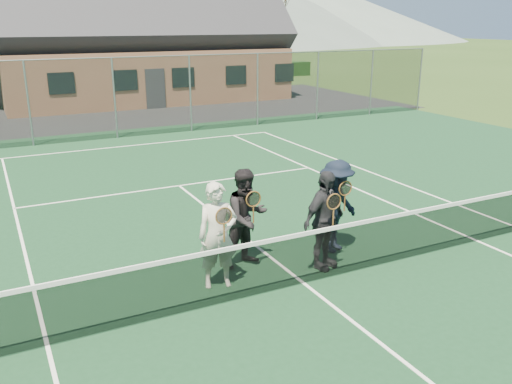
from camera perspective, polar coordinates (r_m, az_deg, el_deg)
ground at (r=27.72m, az=-17.44°, el=7.89°), size 220.00×220.00×0.00m
court_surface at (r=9.35m, az=5.05°, el=-9.63°), size 30.00×30.00×0.02m
hedge_row at (r=39.46m, az=-20.64°, el=11.04°), size 40.00×1.20×1.10m
hill_east at (r=118.12m, az=3.56°, el=18.84°), size 90.00×90.00×14.00m
court_markings at (r=9.35m, az=5.05°, el=-9.55°), size 11.03×23.83×0.01m
tennis_net at (r=9.13m, az=5.14°, el=-6.67°), size 11.68×0.08×1.10m
perimeter_fence at (r=21.19m, az=-14.67°, el=9.53°), size 30.07×0.07×3.02m
clubhouse at (r=32.16m, az=-12.12°, el=16.67°), size 15.60×8.20×7.70m
tree_d at (r=43.31m, az=-4.78°, el=19.50°), size 3.20×3.20×7.77m
tree_e at (r=45.93m, az=2.58°, el=19.43°), size 3.20×3.20×7.77m
player_a at (r=8.91m, az=-4.06°, el=-4.58°), size 0.74×0.57×1.80m
player_b at (r=9.68m, az=-0.99°, el=-2.71°), size 1.00×0.86×1.80m
player_c at (r=9.62m, az=7.18°, el=-2.97°), size 1.14×0.76×1.80m
player_d at (r=10.38m, az=8.40°, el=-1.49°), size 1.32×1.03×1.80m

